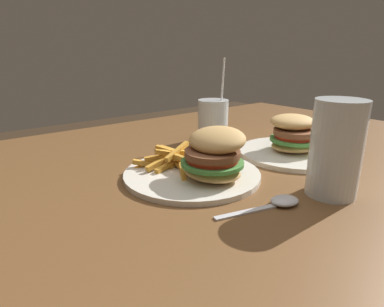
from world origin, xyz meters
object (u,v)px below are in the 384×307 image
Objects in this scene: juice_glass at (213,122)px; spoon at (280,202)px; meal_plate_near at (202,163)px; meal_plate_far at (293,142)px; beer_glass at (336,150)px.

spoon is at bearing -26.66° from juice_glass.
meal_plate_near is 0.17m from spoon.
meal_plate_far is (0.21, 0.06, -0.02)m from juice_glass.
beer_glass is at bearing 0.43° from spoon.
meal_plate_near is 0.28m from juice_glass.
juice_glass is (-0.19, 0.20, 0.02)m from meal_plate_near.
juice_glass is (-0.38, 0.08, -0.03)m from beer_glass.
juice_glass is 0.86× the size of meal_plate_far.
juice_glass is at bearing 78.63° from spoon.
beer_glass is at bearing -11.25° from juice_glass.
meal_plate_near is 0.23m from beer_glass.
spoon is at bearing -104.87° from beer_glass.
beer_glass reaches higher than meal_plate_near.
spoon is 0.28m from meal_plate_far.
beer_glass is 0.23m from meal_plate_far.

